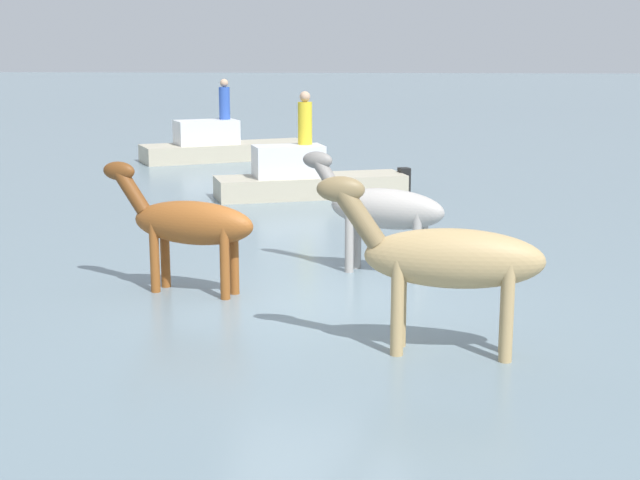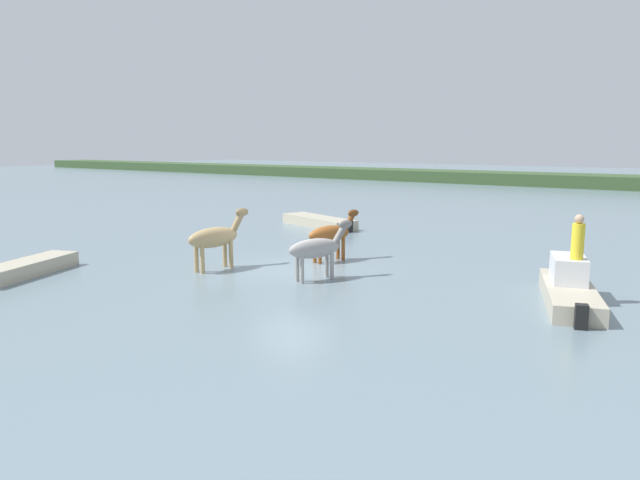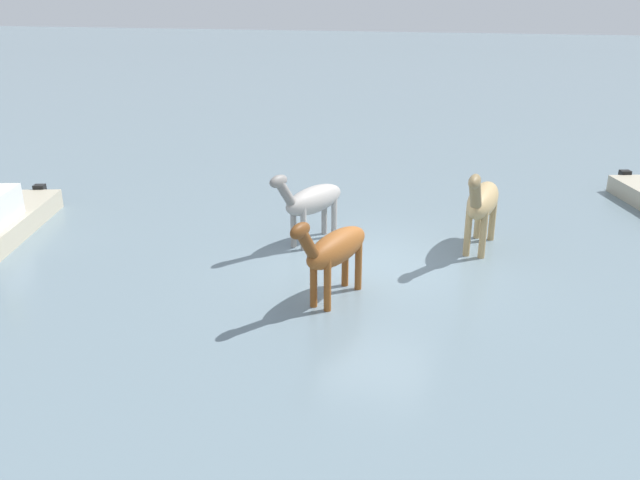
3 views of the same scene
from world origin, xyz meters
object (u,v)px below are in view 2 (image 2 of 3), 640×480
object	(u,v)px
boat_motor_center	(569,291)
person_spotter_bow	(578,239)
boat_launch_far	(25,271)
horse_dun_straggler	(216,237)
boat_tender_starboard	(319,223)
horse_rear_stallion	(331,234)
horse_gray_outer	(317,248)

from	to	relation	value
boat_motor_center	person_spotter_bow	bearing A→B (deg)	-84.62
person_spotter_bow	boat_launch_far	bearing A→B (deg)	-155.95
horse_dun_straggler	boat_tender_starboard	distance (m)	10.88
horse_dun_straggler	person_spotter_bow	bearing A→B (deg)	-70.62
boat_launch_far	boat_tender_starboard	size ratio (longest dim) A/B	0.81
boat_motor_center	horse_dun_straggler	bearing A→B (deg)	84.15
horse_rear_stallion	boat_launch_far	size ratio (longest dim) A/B	0.57
horse_rear_stallion	person_spotter_bow	world-z (taller)	person_spotter_bow
boat_launch_far	person_spotter_bow	xyz separation A→B (m)	(15.09, 6.73, 1.57)
boat_launch_far	horse_gray_outer	bearing A→B (deg)	-78.64
horse_gray_outer	boat_launch_far	world-z (taller)	horse_gray_outer
horse_gray_outer	horse_rear_stallion	bearing A→B (deg)	47.85
boat_motor_center	person_spotter_bow	xyz separation A→B (m)	(0.11, 0.05, 1.42)
boat_tender_starboard	person_spotter_bow	distance (m)	16.05
horse_gray_outer	boat_motor_center	distance (m)	7.24
horse_rear_stallion	boat_tender_starboard	size ratio (longest dim) A/B	0.47
boat_motor_center	boat_launch_far	distance (m)	16.40
horse_gray_outer	boat_launch_far	size ratio (longest dim) A/B	0.56
boat_launch_far	person_spotter_bow	world-z (taller)	person_spotter_bow
horse_rear_stallion	person_spotter_bow	size ratio (longest dim) A/B	1.94
boat_tender_starboard	person_spotter_bow	xyz separation A→B (m)	(13.91, -7.85, 1.56)
boat_launch_far	horse_dun_straggler	bearing A→B (deg)	-66.29
horse_gray_outer	boat_tender_starboard	size ratio (longest dim) A/B	0.46
horse_rear_stallion	boat_launch_far	distance (m)	10.16
horse_rear_stallion	horse_dun_straggler	bearing A→B (deg)	161.37
horse_dun_straggler	boat_tender_starboard	xyz separation A→B (m)	(-3.16, 10.37, -0.92)
boat_launch_far	person_spotter_bow	size ratio (longest dim) A/B	3.39
horse_rear_stallion	person_spotter_bow	bearing A→B (deg)	-79.99
horse_rear_stallion	horse_dun_straggler	xyz separation A→B (m)	(-2.34, -3.39, 0.10)
horse_dun_straggler	boat_launch_far	world-z (taller)	horse_dun_straggler
horse_gray_outer	horse_rear_stallion	size ratio (longest dim) A/B	0.98
boat_tender_starboard	horse_gray_outer	bearing A→B (deg)	143.76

